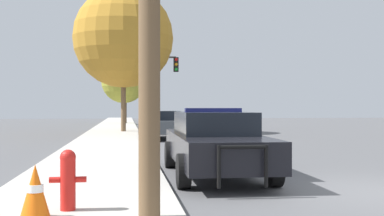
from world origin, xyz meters
name	(u,v)px	position (x,y,z in m)	size (l,w,h in m)	color
ground_plane	(369,192)	(0.00, 0.00, 0.00)	(110.00, 110.00, 0.00)	#565659
sidewalk_left	(83,196)	(-5.10, 0.00, 0.07)	(3.00, 110.00, 0.13)	#BCB7AD
police_car	(215,142)	(-2.39, 2.47, 0.77)	(2.06, 5.32, 1.53)	black
fire_hydrant	(68,178)	(-5.19, -1.41, 0.58)	(0.50, 0.22, 0.84)	red
traffic_light	(147,76)	(-3.08, 21.34, 3.42)	(3.42, 0.35, 4.64)	#424247
car_background_oncoming	(218,118)	(2.34, 26.53, 0.75)	(2.21, 4.39, 1.40)	black
car_background_midblock	(161,124)	(-2.69, 14.90, 0.73)	(2.09, 4.44, 1.36)	#474C51
tree_sidewalk_far	(124,81)	(-4.53, 34.21, 3.82)	(3.95, 3.95, 5.69)	brown
tree_sidewalk_mid	(123,38)	(-4.51, 19.94, 5.56)	(5.82, 5.82, 8.34)	brown
traffic_cone	(35,191)	(-5.55, -1.82, 0.48)	(0.38, 0.38, 0.69)	orange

